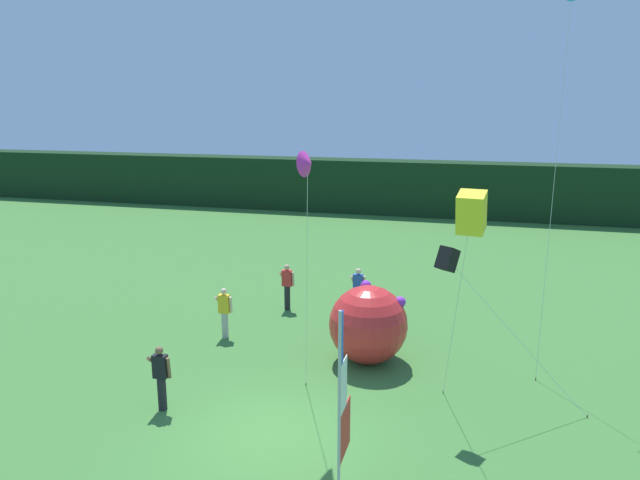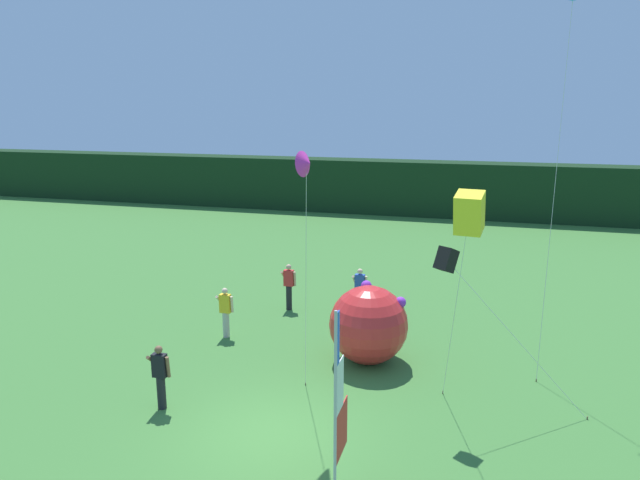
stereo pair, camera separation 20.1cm
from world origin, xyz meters
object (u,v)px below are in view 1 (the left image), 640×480
object	(u,v)px
inflatable_balloon	(368,324)
kite_magenta_delta_3	(308,165)
kite_yellow_box_1	(471,213)
kite_black_box_0	(448,260)
person_far_left	(161,376)
banner_flag	(343,406)
person_far_right	(224,311)
person_mid_field	(287,286)
person_near_banner	(358,289)

from	to	relation	value
inflatable_balloon	kite_magenta_delta_3	world-z (taller)	kite_magenta_delta_3
inflatable_balloon	kite_magenta_delta_3	distance (m)	5.97
kite_yellow_box_1	kite_black_box_0	bearing A→B (deg)	107.64
person_far_left	kite_magenta_delta_3	size ratio (longest dim) A/B	0.26
person_far_left	kite_black_box_0	distance (m)	7.66
banner_flag	person_far_right	xyz separation A→B (m)	(-5.49, 6.71, -0.99)
banner_flag	inflatable_balloon	xyz separation A→B (m)	(-0.60, 6.11, -0.71)
banner_flag	kite_magenta_delta_3	size ratio (longest dim) A/B	0.60
person_far_right	banner_flag	bearing A→B (deg)	-50.74
kite_yellow_box_1	person_mid_field	bearing A→B (deg)	130.26
banner_flag	person_far_right	world-z (taller)	banner_flag
person_far_left	kite_black_box_0	xyz separation A→B (m)	(6.83, 1.56, 3.08)
banner_flag	kite_black_box_0	xyz separation A→B (m)	(1.72, 3.55, 2.10)
person_mid_field	kite_magenta_delta_3	bearing A→B (deg)	-67.74
banner_flag	person_mid_field	world-z (taller)	banner_flag
person_far_right	inflatable_balloon	size ratio (longest dim) A/B	0.72
kite_black_box_0	kite_yellow_box_1	distance (m)	2.08
person_far_right	kite_yellow_box_1	world-z (taller)	kite_yellow_box_1
banner_flag	kite_black_box_0	world-z (taller)	kite_black_box_0
person_mid_field	person_far_right	bearing A→B (deg)	-110.99
person_far_left	kite_yellow_box_1	size ratio (longest dim) A/B	0.29
person_far_right	inflatable_balloon	xyz separation A→B (m)	(4.89, -0.60, 0.27)
person_mid_field	person_far_left	size ratio (longest dim) A/B	1.03
person_near_banner	kite_yellow_box_1	bearing A→B (deg)	-64.35
person_far_right	kite_black_box_0	world-z (taller)	kite_black_box_0
person_near_banner	kite_magenta_delta_3	world-z (taller)	kite_magenta_delta_3
person_far_right	person_near_banner	bearing A→B (deg)	42.65
kite_black_box_0	kite_yellow_box_1	world-z (taller)	kite_yellow_box_1
banner_flag	kite_black_box_0	distance (m)	4.47
kite_yellow_box_1	inflatable_balloon	bearing A→B (deg)	124.65
kite_black_box_0	kite_yellow_box_1	size ratio (longest dim) A/B	0.74
kite_yellow_box_1	kite_magenta_delta_3	xyz separation A→B (m)	(-3.73, 0.91, 0.77)
person_far_right	kite_black_box_0	bearing A→B (deg)	-23.72
person_mid_field	kite_magenta_delta_3	world-z (taller)	kite_magenta_delta_3
banner_flag	person_far_left	world-z (taller)	banner_flag
banner_flag	person_mid_field	bearing A→B (deg)	113.84
person_near_banner	person_far_right	bearing A→B (deg)	-137.35
banner_flag	kite_black_box_0	size ratio (longest dim) A/B	0.91
kite_yellow_box_1	person_near_banner	bearing A→B (deg)	115.65
person_near_banner	kite_magenta_delta_3	size ratio (longest dim) A/B	0.26
person_far_left	banner_flag	bearing A→B (deg)	-21.23
banner_flag	kite_yellow_box_1	size ratio (longest dim) A/B	0.67
person_near_banner	kite_yellow_box_1	world-z (taller)	kite_yellow_box_1
person_mid_field	kite_magenta_delta_3	xyz separation A→B (m)	(2.77, -6.76, 5.24)
person_near_banner	person_mid_field	distance (m)	2.64
person_mid_field	person_far_right	world-z (taller)	person_mid_field
banner_flag	person_near_banner	size ratio (longest dim) A/B	2.36
person_mid_field	person_far_left	world-z (taller)	person_mid_field
banner_flag	inflatable_balloon	distance (m)	6.18
kite_magenta_delta_3	person_mid_field	bearing A→B (deg)	112.26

